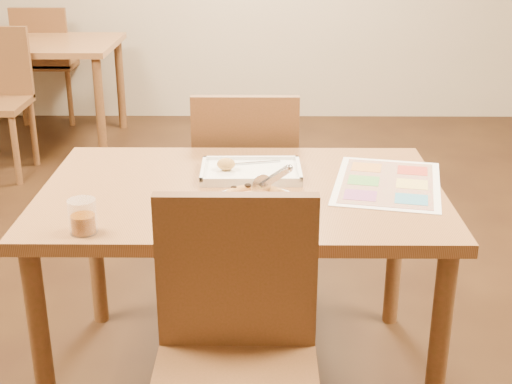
{
  "coord_description": "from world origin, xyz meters",
  "views": [
    {
      "loc": [
        0.06,
        -2.16,
        1.55
      ],
      "look_at": [
        0.05,
        -0.16,
        0.77
      ],
      "focal_mm": 50.0,
      "sensor_mm": 36.0,
      "label": 1
    }
  ],
  "objects_px": {
    "plate": "(256,205)",
    "pizza_cutter": "(271,180)",
    "dining_table": "(242,212)",
    "glass_tumbler": "(83,218)",
    "menu": "(388,183)",
    "chair_near": "(236,330)",
    "bg_table": "(23,54)",
    "bg_chair_far": "(45,51)",
    "chair_far": "(246,170)",
    "appetizer_tray": "(249,172)",
    "pizza": "(255,200)"
  },
  "relations": [
    {
      "from": "chair_near",
      "to": "bg_chair_far",
      "type": "xyz_separation_m",
      "value": [
        -1.6,
        3.9,
        0.0
      ]
    },
    {
      "from": "dining_table",
      "to": "bg_chair_far",
      "type": "relative_size",
      "value": 2.77
    },
    {
      "from": "dining_table",
      "to": "menu",
      "type": "height_order",
      "value": "menu"
    },
    {
      "from": "bg_chair_far",
      "to": "glass_tumbler",
      "type": "xyz_separation_m",
      "value": [
        1.17,
        -3.65,
        0.2
      ]
    },
    {
      "from": "plate",
      "to": "pizza",
      "type": "xyz_separation_m",
      "value": [
        -0.0,
        -0.01,
        0.02
      ]
    },
    {
      "from": "dining_table",
      "to": "plate",
      "type": "xyz_separation_m",
      "value": [
        0.05,
        -0.16,
        0.09
      ]
    },
    {
      "from": "pizza_cutter",
      "to": "menu",
      "type": "bearing_deg",
      "value": -8.62
    },
    {
      "from": "chair_far",
      "to": "menu",
      "type": "xyz_separation_m",
      "value": [
        0.48,
        -0.56,
        0.16
      ]
    },
    {
      "from": "chair_near",
      "to": "chair_far",
      "type": "height_order",
      "value": "same"
    },
    {
      "from": "dining_table",
      "to": "bg_table",
      "type": "relative_size",
      "value": 1.0
    },
    {
      "from": "glass_tumbler",
      "to": "menu",
      "type": "distance_m",
      "value": 1.0
    },
    {
      "from": "dining_table",
      "to": "glass_tumbler",
      "type": "relative_size",
      "value": 13.25
    },
    {
      "from": "plate",
      "to": "pizza_cutter",
      "type": "relative_size",
      "value": 2.3
    },
    {
      "from": "chair_far",
      "to": "bg_table",
      "type": "relative_size",
      "value": 0.36
    },
    {
      "from": "dining_table",
      "to": "glass_tumbler",
      "type": "height_order",
      "value": "glass_tumbler"
    },
    {
      "from": "pizza_cutter",
      "to": "menu",
      "type": "height_order",
      "value": "pizza_cutter"
    },
    {
      "from": "menu",
      "to": "glass_tumbler",
      "type": "bearing_deg",
      "value": -156.68
    },
    {
      "from": "glass_tumbler",
      "to": "menu",
      "type": "bearing_deg",
      "value": 23.32
    },
    {
      "from": "chair_far",
      "to": "menu",
      "type": "distance_m",
      "value": 0.75
    },
    {
      "from": "menu",
      "to": "plate",
      "type": "bearing_deg",
      "value": -154.48
    },
    {
      "from": "plate",
      "to": "bg_table",
      "type": "bearing_deg",
      "value": 119.09
    },
    {
      "from": "chair_near",
      "to": "glass_tumbler",
      "type": "bearing_deg",
      "value": 149.69
    },
    {
      "from": "appetizer_tray",
      "to": "bg_chair_far",
      "type": "bearing_deg",
      "value": 117.02
    },
    {
      "from": "glass_tumbler",
      "to": "dining_table",
      "type": "bearing_deg",
      "value": 38.94
    },
    {
      "from": "bg_chair_far",
      "to": "glass_tumbler",
      "type": "bearing_deg",
      "value": 107.74
    },
    {
      "from": "chair_far",
      "to": "appetizer_tray",
      "type": "xyz_separation_m",
      "value": [
        0.02,
        -0.48,
        0.17
      ]
    },
    {
      "from": "pizza",
      "to": "pizza_cutter",
      "type": "xyz_separation_m",
      "value": [
        0.05,
        0.04,
        0.05
      ]
    },
    {
      "from": "appetizer_tray",
      "to": "menu",
      "type": "bearing_deg",
      "value": -9.43
    },
    {
      "from": "bg_table",
      "to": "appetizer_tray",
      "type": "distance_m",
      "value": 3.13
    },
    {
      "from": "plate",
      "to": "pizza_cutter",
      "type": "distance_m",
      "value": 0.09
    },
    {
      "from": "chair_near",
      "to": "plate",
      "type": "xyz_separation_m",
      "value": [
        0.05,
        0.44,
        0.16
      ]
    },
    {
      "from": "glass_tumbler",
      "to": "pizza_cutter",
      "type": "bearing_deg",
      "value": 22.34
    },
    {
      "from": "pizza_cutter",
      "to": "appetizer_tray",
      "type": "xyz_separation_m",
      "value": [
        -0.07,
        0.25,
        -0.07
      ]
    },
    {
      "from": "pizza_cutter",
      "to": "glass_tumbler",
      "type": "bearing_deg",
      "value": 169.11
    },
    {
      "from": "pizza_cutter",
      "to": "dining_table",
      "type": "bearing_deg",
      "value": 91.83
    },
    {
      "from": "plate",
      "to": "menu",
      "type": "distance_m",
      "value": 0.48
    },
    {
      "from": "bg_table",
      "to": "menu",
      "type": "xyz_separation_m",
      "value": [
        2.08,
        -2.76,
        0.09
      ]
    },
    {
      "from": "chair_near",
      "to": "bg_chair_far",
      "type": "distance_m",
      "value": 4.22
    },
    {
      "from": "chair_near",
      "to": "chair_far",
      "type": "relative_size",
      "value": 1.0
    },
    {
      "from": "appetizer_tray",
      "to": "menu",
      "type": "distance_m",
      "value": 0.47
    },
    {
      "from": "chair_near",
      "to": "pizza",
      "type": "height_order",
      "value": "chair_near"
    },
    {
      "from": "dining_table",
      "to": "bg_table",
      "type": "height_order",
      "value": "same"
    },
    {
      "from": "bg_table",
      "to": "chair_far",
      "type": "bearing_deg",
      "value": -53.95
    },
    {
      "from": "pizza",
      "to": "menu",
      "type": "xyz_separation_m",
      "value": [
        0.44,
        0.22,
        -0.02
      ]
    },
    {
      "from": "chair_far",
      "to": "glass_tumbler",
      "type": "distance_m",
      "value": 1.06
    },
    {
      "from": "bg_table",
      "to": "chair_near",
      "type": "bearing_deg",
      "value": -64.81
    },
    {
      "from": "dining_table",
      "to": "chair_near",
      "type": "height_order",
      "value": "chair_near"
    },
    {
      "from": "glass_tumbler",
      "to": "menu",
      "type": "xyz_separation_m",
      "value": [
        0.91,
        0.39,
        -0.04
      ]
    },
    {
      "from": "pizza_cutter",
      "to": "chair_far",
      "type": "bearing_deg",
      "value": 64.01
    },
    {
      "from": "bg_table",
      "to": "glass_tumbler",
      "type": "distance_m",
      "value": 3.36
    }
  ]
}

